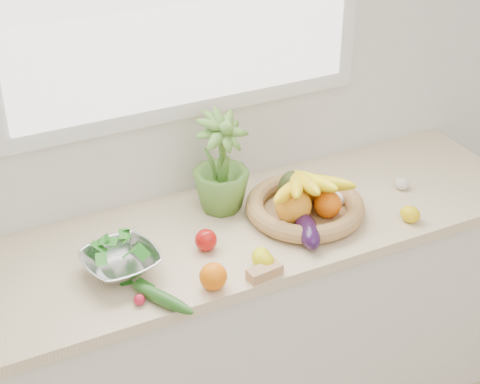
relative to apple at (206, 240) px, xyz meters
name	(u,v)px	position (x,y,z in m)	size (l,w,h in m)	color
back_wall	(184,74)	(0.10, 0.37, 0.41)	(4.50, 0.02, 2.70)	white
counter_cabinet	(225,337)	(0.10, 0.07, -0.51)	(2.20, 0.58, 0.86)	silver
countertop	(224,236)	(0.10, 0.07, -0.06)	(2.24, 0.62, 0.04)	beige
orange_loose	(213,276)	(-0.06, -0.19, 0.01)	(0.08, 0.08, 0.08)	orange
lemon_a	(265,261)	(0.12, -0.17, -0.01)	(0.06, 0.07, 0.06)	#D2C00B
lemon_b	(261,257)	(0.12, -0.15, -0.01)	(0.06, 0.08, 0.06)	#E4E80C
lemon_c	(410,214)	(0.69, -0.16, -0.01)	(0.06, 0.07, 0.06)	yellow
apple	(206,240)	(0.00, 0.00, 0.00)	(0.07, 0.07, 0.07)	#B4110E
ginger	(265,272)	(0.10, -0.21, -0.02)	(0.11, 0.05, 0.04)	tan
garlic_a	(402,184)	(0.79, 0.03, -0.01)	(0.05, 0.05, 0.04)	silver
garlic_b	(339,199)	(0.53, 0.04, -0.01)	(0.06, 0.06, 0.05)	silver
garlic_c	(282,228)	(0.26, -0.03, -0.01)	(0.06, 0.06, 0.05)	white
eggplant	(307,231)	(0.32, -0.10, 0.00)	(0.07, 0.19, 0.08)	#270E35
cucumber	(162,298)	(-0.22, -0.19, -0.01)	(0.04, 0.23, 0.04)	#285117
radish	(139,300)	(-0.28, -0.16, -0.02)	(0.03, 0.03, 0.03)	red
potted_herb	(221,163)	(0.15, 0.20, 0.14)	(0.20, 0.20, 0.35)	#50802E
fruit_basket	(304,201)	(0.38, 0.03, 0.02)	(0.48, 0.48, 0.20)	tan
colander_with_spinach	(120,258)	(-0.28, 0.00, 0.02)	(0.26, 0.26, 0.12)	silver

